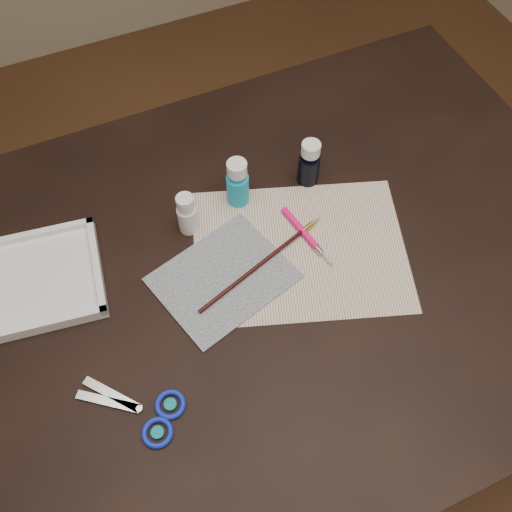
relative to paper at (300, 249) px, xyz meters
name	(u,v)px	position (x,y,z in m)	size (l,w,h in m)	color
ground	(256,408)	(-0.09, -0.01, -0.76)	(3.50, 3.50, 0.02)	#422614
table	(256,356)	(-0.09, -0.01, -0.38)	(1.30, 0.90, 0.75)	black
paper	(300,249)	(0.00, 0.00, 0.00)	(0.37, 0.28, 0.00)	silver
canvas	(223,278)	(-0.15, 0.00, 0.00)	(0.22, 0.17, 0.00)	black
paint_bottle_white	(187,213)	(-0.16, 0.12, 0.04)	(0.04, 0.04, 0.09)	white
paint_bottle_cyan	(238,182)	(-0.06, 0.15, 0.05)	(0.04, 0.04, 0.10)	#179DC2
paint_bottle_navy	(309,163)	(0.08, 0.14, 0.05)	(0.04, 0.04, 0.10)	black
paintbrush	(263,262)	(-0.07, 0.00, 0.01)	(0.29, 0.01, 0.01)	black
craft_knife	(308,238)	(0.02, 0.01, 0.01)	(0.15, 0.01, 0.01)	#FF116D
scissors	(128,410)	(-0.36, -0.15, 0.00)	(0.18, 0.09, 0.01)	silver
palette_tray	(43,278)	(-0.42, 0.12, 0.01)	(0.19, 0.19, 0.02)	white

